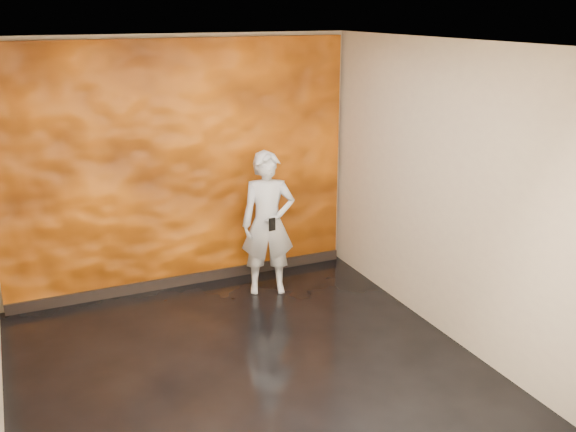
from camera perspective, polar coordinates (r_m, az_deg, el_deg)
The scene contains 5 objects.
room at distance 5.34m, azimuth -4.16°, elevation -0.07°, with size 4.02×4.02×2.81m.
feature_wall at distance 7.15m, azimuth -9.57°, elevation 4.26°, with size 3.90×0.06×2.75m, color orange.
baseboard at distance 7.54m, azimuth -8.97°, elevation -5.59°, with size 3.90×0.04×0.12m, color black.
man at distance 7.02m, azimuth -1.80°, elevation -0.67°, with size 0.58×0.38×1.60m, color #A1A7B0.
phone at distance 6.75m, azimuth -1.42°, elevation -0.75°, with size 0.08×0.02×0.14m, color black.
Camera 1 is at (-1.71, -4.78, 3.06)m, focal length 40.00 mm.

